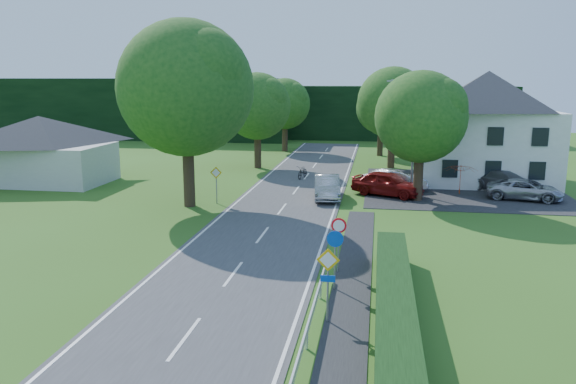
% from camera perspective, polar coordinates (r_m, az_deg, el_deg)
% --- Properties ---
extents(road, '(7.00, 80.00, 0.04)m').
position_cam_1_polar(road, '(31.22, -1.86, -3.41)').
color(road, '#3A3B3D').
rests_on(road, ground).
extents(parking_pad, '(14.00, 16.00, 0.04)m').
position_cam_1_polar(parking_pad, '(43.79, 17.15, 0.42)').
color(parking_pad, black).
rests_on(parking_pad, ground).
extents(line_edge_left, '(0.12, 80.00, 0.01)m').
position_cam_1_polar(line_edge_left, '(31.97, -7.59, -3.10)').
color(line_edge_left, white).
rests_on(line_edge_left, road).
extents(line_edge_right, '(0.12, 80.00, 0.01)m').
position_cam_1_polar(line_edge_right, '(30.77, 4.11, -3.61)').
color(line_edge_right, white).
rests_on(line_edge_right, road).
extents(line_centre, '(0.12, 80.00, 0.01)m').
position_cam_1_polar(line_centre, '(31.21, -1.86, -3.37)').
color(line_centre, white).
rests_on(line_centre, road).
extents(tree_main, '(9.40, 9.40, 11.64)m').
position_cam_1_polar(tree_main, '(35.68, -10.25, 7.74)').
color(tree_main, '#194B16').
rests_on(tree_main, ground).
extents(tree_left_far, '(7.00, 7.00, 8.58)m').
position_cam_1_polar(tree_left_far, '(50.90, -3.13, 7.25)').
color(tree_left_far, '#194B16').
rests_on(tree_left_far, ground).
extents(tree_right_far, '(7.40, 7.40, 9.09)m').
position_cam_1_polar(tree_right_far, '(51.73, 10.57, 7.43)').
color(tree_right_far, '#194B16').
rests_on(tree_right_far, ground).
extents(tree_left_back, '(6.60, 6.60, 8.07)m').
position_cam_1_polar(tree_left_back, '(62.58, -0.32, 7.83)').
color(tree_left_back, '#194B16').
rests_on(tree_left_back, ground).
extents(tree_right_back, '(6.20, 6.20, 7.56)m').
position_cam_1_polar(tree_right_back, '(59.75, 9.42, 7.26)').
color(tree_right_back, '#194B16').
rests_on(tree_right_back, ground).
extents(tree_right_mid, '(7.00, 7.00, 8.58)m').
position_cam_1_polar(tree_right_mid, '(37.88, 13.27, 5.50)').
color(tree_right_mid, '#194B16').
rests_on(tree_right_mid, ground).
extents(treeline_left, '(44.00, 6.00, 8.00)m').
position_cam_1_polar(treeline_left, '(79.28, -16.24, 8.13)').
color(treeline_left, black).
rests_on(treeline_left, ground).
extents(treeline_right, '(30.00, 5.00, 7.00)m').
position_cam_1_polar(treeline_right, '(75.77, 10.92, 7.86)').
color(treeline_right, black).
rests_on(treeline_right, ground).
extents(bungalow_left, '(11.00, 6.50, 5.20)m').
position_cam_1_polar(bungalow_left, '(47.57, -23.82, 4.08)').
color(bungalow_left, '#B2B3AE').
rests_on(bungalow_left, ground).
extents(house_white, '(10.60, 8.40, 8.60)m').
position_cam_1_polar(house_white, '(46.47, 19.43, 6.36)').
color(house_white, silver).
rests_on(house_white, ground).
extents(streetlight, '(2.03, 0.18, 8.00)m').
position_cam_1_polar(streetlight, '(39.83, 12.46, 6.07)').
color(streetlight, gray).
rests_on(streetlight, ground).
extents(sign_priority_right, '(0.78, 0.09, 2.59)m').
position_cam_1_polar(sign_priority_right, '(18.72, 4.08, -8.05)').
color(sign_priority_right, gray).
rests_on(sign_priority_right, ground).
extents(sign_roundabout, '(0.64, 0.08, 2.37)m').
position_cam_1_polar(sign_roundabout, '(21.60, 4.80, -5.72)').
color(sign_roundabout, gray).
rests_on(sign_roundabout, ground).
extents(sign_speed_limit, '(0.64, 0.11, 2.37)m').
position_cam_1_polar(sign_speed_limit, '(23.48, 5.18, -4.07)').
color(sign_speed_limit, gray).
rests_on(sign_speed_limit, ground).
extents(sign_priority_left, '(0.78, 0.09, 2.44)m').
position_cam_1_polar(sign_priority_left, '(36.64, -7.31, 1.46)').
color(sign_priority_left, gray).
rests_on(sign_priority_left, ground).
extents(moving_car, '(2.21, 4.93, 1.57)m').
position_cam_1_polar(moving_car, '(37.98, 3.98, 0.51)').
color(moving_car, '#A8A7AC').
rests_on(moving_car, road).
extents(motorcycle, '(1.05, 2.07, 1.04)m').
position_cam_1_polar(motorcycle, '(45.60, 1.50, 2.05)').
color(motorcycle, black).
rests_on(motorcycle, road).
extents(parked_car_red, '(5.36, 3.90, 1.70)m').
position_cam_1_polar(parked_car_red, '(39.42, 10.08, 0.86)').
color(parked_car_red, maroon).
rests_on(parked_car_red, parking_pad).
extents(parked_car_silver_a, '(4.86, 2.69, 1.52)m').
position_cam_1_polar(parked_car_silver_a, '(41.26, 10.75, 1.18)').
color(parked_car_silver_a, silver).
rests_on(parked_car_silver_a, parking_pad).
extents(parked_car_grey, '(5.60, 4.76, 1.54)m').
position_cam_1_polar(parked_car_grey, '(43.19, 21.14, 1.07)').
color(parked_car_grey, '#57585D').
rests_on(parked_car_grey, parking_pad).
extents(parked_car_silver_b, '(5.22, 3.23, 1.35)m').
position_cam_1_polar(parked_car_silver_b, '(40.79, 22.93, 0.22)').
color(parked_car_silver_b, '#A9A9B0').
rests_on(parked_car_silver_b, parking_pad).
extents(parasol, '(3.02, 3.04, 2.10)m').
position_cam_1_polar(parasol, '(41.12, 17.07, 1.25)').
color(parasol, '#C33B0F').
rests_on(parasol, parking_pad).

